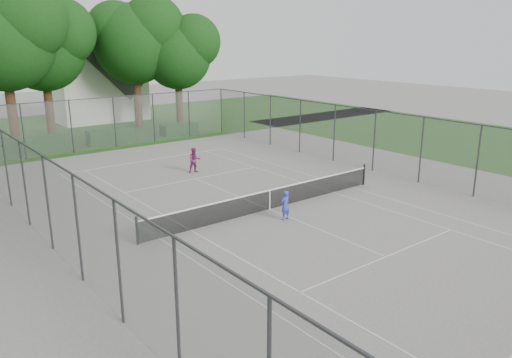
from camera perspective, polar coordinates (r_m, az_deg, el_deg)
ground at (r=22.43m, az=1.58°, el=-3.50°), size 120.00×120.00×0.00m
grass_far at (r=45.00m, az=-20.15°, el=5.39°), size 60.00×20.00×0.00m
grass_right at (r=39.79m, az=26.83°, el=3.38°), size 16.00×40.00×0.00m
court_markings at (r=22.43m, az=1.58°, el=-3.49°), size 11.03×23.83×0.01m
tennis_net at (r=22.27m, az=1.59°, el=-2.26°), size 12.87×0.10×1.10m
perimeter_fence at (r=21.90m, az=1.62°, el=0.97°), size 18.08×34.08×3.52m
tree_far_left at (r=38.91m, az=-26.92°, el=14.82°), size 7.94×7.25×11.41m
tree_far_midleft at (r=41.79m, az=-23.13°, el=14.20°), size 7.20×6.57×10.35m
tree_far_midright at (r=43.95m, az=-13.66°, el=15.49°), size 7.56×6.91×10.87m
tree_far_right at (r=43.88m, az=-8.86°, el=14.39°), size 6.52×5.96×9.38m
hedge_left at (r=36.30m, az=-24.43°, el=3.47°), size 4.25×1.28×1.06m
hedge_mid at (r=37.79m, az=-16.24°, el=4.70°), size 3.38×0.96×1.06m
hedge_right at (r=40.25m, az=-8.78°, el=5.67°), size 2.92×1.07×0.88m
house at (r=49.11m, az=-17.85°, el=10.99°), size 7.77×6.02×9.67m
girl_player at (r=21.05m, az=3.36°, el=-3.01°), size 0.49×0.35×1.27m
woman_player at (r=28.57m, az=-7.04°, el=2.15°), size 0.82×0.70×1.45m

